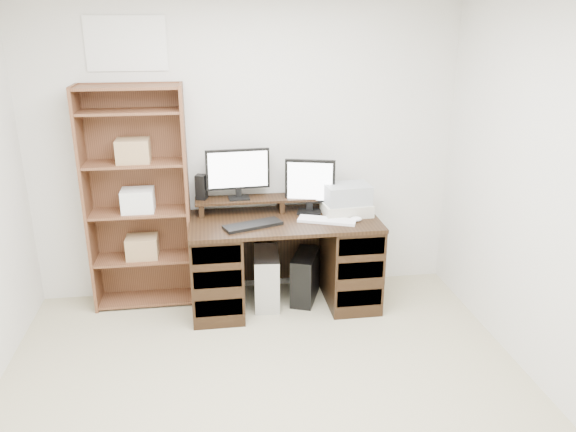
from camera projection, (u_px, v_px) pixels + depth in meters
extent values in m
cube|color=silver|center=(246.00, 148.00, 4.60)|extent=(3.50, 0.02, 2.50)
cube|color=white|center=(126.00, 44.00, 4.19)|extent=(0.60, 0.01, 0.40)
cube|color=black|center=(284.00, 221.00, 4.46)|extent=(1.50, 0.70, 0.03)
cube|color=black|center=(217.00, 268.00, 4.51)|extent=(0.40, 0.66, 0.72)
cube|color=black|center=(350.00, 260.00, 4.66)|extent=(0.40, 0.66, 0.72)
cube|color=black|center=(279.00, 244.00, 4.88)|extent=(1.48, 0.02, 0.65)
cube|color=black|center=(219.00, 308.00, 4.27)|extent=(0.36, 0.01, 0.14)
cube|color=black|center=(218.00, 279.00, 4.19)|extent=(0.36, 0.01, 0.14)
cube|color=black|center=(216.00, 255.00, 4.12)|extent=(0.36, 0.01, 0.14)
cube|color=black|center=(359.00, 298.00, 4.42)|extent=(0.36, 0.01, 0.14)
cube|color=black|center=(361.00, 270.00, 4.34)|extent=(0.36, 0.01, 0.14)
cube|color=black|center=(362.00, 246.00, 4.27)|extent=(0.36, 0.01, 0.14)
cube|color=black|center=(201.00, 208.00, 4.56)|extent=(0.04, 0.20, 0.10)
cube|color=black|center=(281.00, 205.00, 4.64)|extent=(0.04, 0.20, 0.10)
cube|color=black|center=(357.00, 201.00, 4.73)|extent=(0.04, 0.20, 0.10)
cube|color=black|center=(281.00, 198.00, 4.62)|extent=(1.40, 0.22, 0.02)
cube|color=black|center=(239.00, 198.00, 4.57)|extent=(0.18, 0.14, 0.01)
cube|color=black|center=(238.00, 191.00, 4.57)|extent=(0.05, 0.03, 0.09)
cube|color=black|center=(238.00, 169.00, 4.51)|extent=(0.51, 0.06, 0.33)
cube|color=white|center=(238.00, 170.00, 4.49)|extent=(0.48, 0.03, 0.29)
cube|color=black|center=(309.00, 212.00, 4.60)|extent=(0.22, 0.19, 0.02)
cube|color=black|center=(310.00, 204.00, 4.60)|extent=(0.06, 0.04, 0.11)
cube|color=black|center=(310.00, 181.00, 4.53)|extent=(0.40, 0.14, 0.35)
cube|color=white|center=(310.00, 182.00, 4.51)|extent=(0.35, 0.10, 0.31)
cube|color=black|center=(201.00, 187.00, 4.53)|extent=(0.10, 0.10, 0.20)
cube|color=black|center=(253.00, 225.00, 4.30)|extent=(0.48, 0.29, 0.03)
cube|color=white|center=(327.00, 220.00, 4.40)|extent=(0.47, 0.29, 0.02)
ellipsoid|color=white|center=(356.00, 219.00, 4.41)|extent=(0.11, 0.09, 0.04)
cube|color=#B9B4A2|center=(346.00, 208.00, 4.57)|extent=(0.40, 0.30, 0.10)
cube|color=#989EA2|center=(347.00, 194.00, 4.52)|extent=(0.38, 0.29, 0.15)
cube|color=#BABCC2|center=(266.00, 278.00, 4.66)|extent=(0.23, 0.46, 0.45)
cube|color=black|center=(305.00, 277.00, 4.72)|extent=(0.31, 0.45, 0.41)
cube|color=#19FF33|center=(300.00, 277.00, 4.50)|extent=(0.01, 0.01, 0.01)
cube|color=brown|center=(87.00, 202.00, 4.38)|extent=(0.02, 0.30, 1.80)
cube|color=brown|center=(188.00, 198.00, 4.49)|extent=(0.03, 0.30, 1.80)
cube|color=brown|center=(140.00, 195.00, 4.57)|extent=(0.80, 0.01, 1.80)
cube|color=brown|center=(147.00, 298.00, 4.73)|extent=(0.75, 0.28, 0.02)
cube|color=brown|center=(143.00, 258.00, 4.60)|extent=(0.75, 0.28, 0.02)
cube|color=brown|center=(139.00, 212.00, 4.47)|extent=(0.75, 0.28, 0.02)
cube|color=brown|center=(134.00, 163.00, 4.34)|extent=(0.75, 0.28, 0.02)
cube|color=brown|center=(130.00, 111.00, 4.20)|extent=(0.75, 0.28, 0.02)
cube|color=brown|center=(127.00, 87.00, 4.14)|extent=(0.75, 0.28, 0.02)
cube|color=#A07F54|center=(142.00, 247.00, 4.57)|extent=(0.25, 0.20, 0.18)
cube|color=white|center=(138.00, 200.00, 4.44)|extent=(0.25, 0.20, 0.18)
cube|color=#A07F54|center=(133.00, 151.00, 4.30)|extent=(0.25, 0.20, 0.18)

